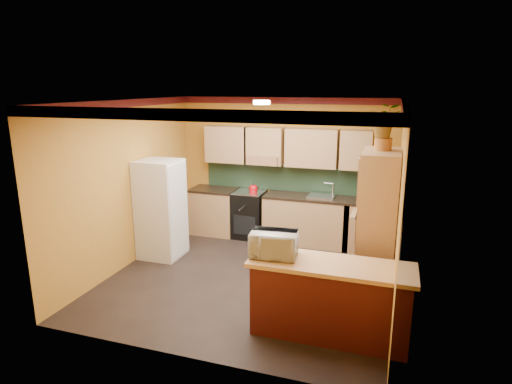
% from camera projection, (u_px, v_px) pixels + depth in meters
% --- Properties ---
extents(room_shell, '(4.24, 4.24, 2.72)m').
position_uv_depth(room_shell, '(257.00, 142.00, 6.40)').
color(room_shell, black).
rests_on(room_shell, ground).
extents(base_cabinets_back, '(3.65, 0.60, 0.88)m').
position_uv_depth(base_cabinets_back, '(280.00, 218.00, 8.20)').
color(base_cabinets_back, '#A67658').
rests_on(base_cabinets_back, ground).
extents(countertop_back, '(3.65, 0.62, 0.04)m').
position_uv_depth(countertop_back, '(280.00, 195.00, 8.09)').
color(countertop_back, black).
rests_on(countertop_back, base_cabinets_back).
extents(stove, '(0.58, 0.58, 0.91)m').
position_uv_depth(stove, '(249.00, 214.00, 8.39)').
color(stove, black).
rests_on(stove, ground).
extents(kettle, '(0.21, 0.21, 0.18)m').
position_uv_depth(kettle, '(253.00, 188.00, 8.18)').
color(kettle, '#AD0B12').
rests_on(kettle, stove).
extents(sink, '(0.48, 0.40, 0.03)m').
position_uv_depth(sink, '(321.00, 196.00, 7.85)').
color(sink, silver).
rests_on(sink, countertop_back).
extents(base_cabinets_right, '(0.60, 0.80, 0.88)m').
position_uv_depth(base_cabinets_right, '(375.00, 240.00, 7.06)').
color(base_cabinets_right, '#A67658').
rests_on(base_cabinets_right, ground).
extents(countertop_right, '(0.62, 0.80, 0.04)m').
position_uv_depth(countertop_right, '(377.00, 213.00, 6.95)').
color(countertop_right, black).
rests_on(countertop_right, base_cabinets_right).
extents(fridge, '(0.68, 0.66, 1.70)m').
position_uv_depth(fridge, '(161.00, 209.00, 7.34)').
color(fridge, white).
rests_on(fridge, ground).
extents(pantry, '(0.48, 0.90, 2.10)m').
position_uv_depth(pantry, '(377.00, 229.00, 5.72)').
color(pantry, '#A67658').
rests_on(pantry, ground).
extents(fern_pot, '(0.22, 0.22, 0.16)m').
position_uv_depth(fern_pot, '(383.00, 144.00, 5.50)').
color(fern_pot, brown).
rests_on(fern_pot, pantry).
extents(fern, '(0.40, 0.35, 0.44)m').
position_uv_depth(fern, '(385.00, 121.00, 5.42)').
color(fern, '#A67658').
rests_on(fern, fern_pot).
extents(breakfast_bar, '(1.80, 0.55, 0.88)m').
position_uv_depth(breakfast_bar, '(329.00, 302.00, 5.03)').
color(breakfast_bar, '#501812').
rests_on(breakfast_bar, ground).
extents(bar_top, '(1.90, 0.65, 0.05)m').
position_uv_depth(bar_top, '(331.00, 265.00, 4.92)').
color(bar_top, tan).
rests_on(bar_top, breakfast_bar).
extents(microwave, '(0.58, 0.42, 0.30)m').
position_uv_depth(microwave, '(274.00, 244.00, 5.08)').
color(microwave, white).
rests_on(microwave, bar_top).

